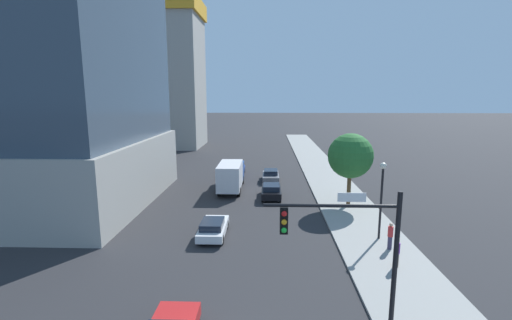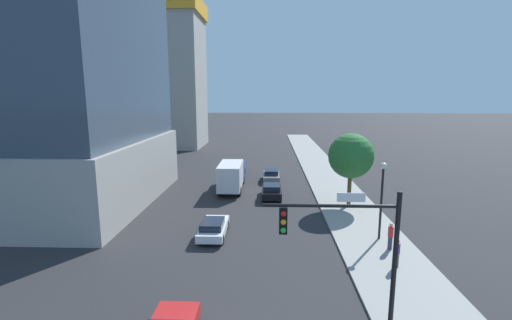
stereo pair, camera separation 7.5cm
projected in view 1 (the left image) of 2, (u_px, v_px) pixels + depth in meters
name	position (u px, v px, depth m)	size (l,w,h in m)	color
sidewalk	(348.00, 207.00, 32.46)	(5.20, 120.00, 0.15)	gray
construction_building	(162.00, 68.00, 69.13)	(17.67, 15.97, 35.09)	#9E9B93
traffic_light_pole	(349.00, 240.00, 14.12)	(5.41, 0.48, 6.28)	black
street_lamp	(382.00, 189.00, 24.44)	(0.44, 0.44, 5.45)	black
street_tree	(350.00, 156.00, 31.94)	(4.06, 4.06, 6.62)	brown
car_white	(213.00, 228.00, 25.68)	(1.82, 4.34, 1.31)	silver
car_black	(271.00, 191.00, 35.28)	(1.88, 4.33, 1.47)	black
car_blue	(237.00, 170.00, 45.49)	(1.78, 4.68, 1.34)	#233D9E
car_gray	(271.00, 175.00, 42.43)	(1.90, 4.12, 1.36)	slate
box_truck	(231.00, 175.00, 38.09)	(2.32, 7.64, 3.10)	#1E4799
pedestrian_red_shirt	(390.00, 236.00, 23.17)	(0.34, 0.34, 1.79)	#38334C
pedestrian_purple_shirt	(397.00, 253.00, 20.78)	(0.34, 0.34, 1.70)	brown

